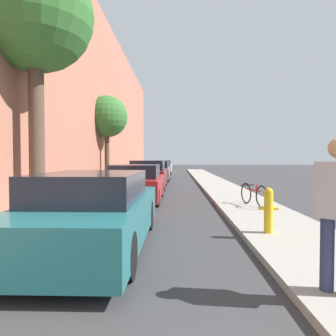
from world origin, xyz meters
TOP-DOWN VIEW (x-y plane):
  - ground_plane at (0.00, 16.00)m, footprint 120.00×120.00m
  - sidewalk_left at (-2.90, 16.00)m, footprint 2.00×52.00m
  - sidewalk_right at (2.90, 16.00)m, footprint 2.00×52.00m
  - building_facade_left at (-4.25, 16.00)m, footprint 0.70×52.00m
  - parked_car_teal at (-0.82, 6.17)m, footprint 1.78×4.60m
  - parked_car_red at (-0.88, 12.10)m, footprint 1.83×4.22m
  - parked_car_maroon at (-0.92, 17.23)m, footprint 1.86×4.55m
  - parked_car_grey at (-0.83, 22.55)m, footprint 1.80×4.54m
  - parked_car_black at (-0.94, 28.32)m, footprint 1.84×4.15m
  - parked_car_white at (-0.93, 33.60)m, footprint 1.87×4.53m
  - street_tree_near at (-3.31, 9.33)m, footprint 3.20×3.20m
  - street_tree_far at (-3.50, 18.76)m, footprint 2.42×2.42m
  - fire_hydrant at (2.42, 6.90)m, footprint 0.37×0.17m
  - bicycle at (2.98, 10.39)m, footprint 0.55×1.60m

SIDE VIEW (x-z plane):
  - ground_plane at x=0.00m, z-range 0.00..0.00m
  - sidewalk_left at x=-2.90m, z-range 0.00..0.12m
  - sidewalk_right at x=2.90m, z-range 0.00..0.12m
  - bicycle at x=2.98m, z-range 0.13..0.80m
  - fire_hydrant at x=2.42m, z-range 0.13..1.02m
  - parked_car_black at x=-0.94m, z-range -0.03..1.28m
  - parked_car_teal at x=-0.82m, z-range -0.03..1.32m
  - parked_car_red at x=-0.88m, z-range -0.03..1.32m
  - parked_car_white at x=-0.93m, z-range -0.03..1.34m
  - parked_car_grey at x=-0.83m, z-range -0.03..1.37m
  - parked_car_maroon at x=-0.92m, z-range -0.03..1.44m
  - street_tree_far at x=-3.50m, z-range 1.43..6.54m
  - building_facade_left at x=-4.25m, z-range 0.00..10.48m
  - street_tree_near at x=-3.31m, z-range 1.98..9.05m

